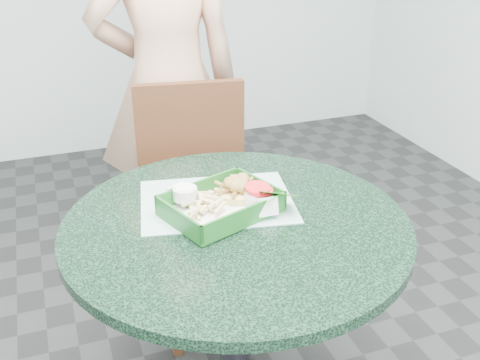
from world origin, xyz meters
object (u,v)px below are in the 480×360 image
object	(u,v)px
crab_sandwich	(244,196)
sauce_ramekin	(191,194)
cafe_table	(236,279)
dining_chair	(199,190)
food_basket	(221,214)
diner_person	(166,56)

from	to	relation	value
crab_sandwich	sauce_ramekin	bearing A→B (deg)	157.29
cafe_table	dining_chair	distance (m)	0.66
crab_sandwich	cafe_table	bearing A→B (deg)	-124.04
dining_chair	crab_sandwich	size ratio (longest dim) A/B	8.48
cafe_table	dining_chair	size ratio (longest dim) A/B	0.99
dining_chair	sauce_ramekin	world-z (taller)	dining_chair
food_basket	crab_sandwich	xyz separation A→B (m)	(0.07, 0.02, 0.03)
dining_chair	diner_person	world-z (taller)	diner_person
diner_person	food_basket	distance (m)	0.98
diner_person	dining_chair	bearing A→B (deg)	95.49
cafe_table	food_basket	bearing A→B (deg)	116.80
dining_chair	cafe_table	bearing A→B (deg)	-88.21
food_basket	sauce_ramekin	xyz separation A→B (m)	(-0.06, 0.08, 0.03)
dining_chair	sauce_ramekin	xyz separation A→B (m)	(-0.17, -0.52, 0.27)
dining_chair	crab_sandwich	bearing A→B (deg)	-84.31
crab_sandwich	dining_chair	bearing A→B (deg)	86.72
dining_chair	food_basket	world-z (taller)	dining_chair
crab_sandwich	food_basket	bearing A→B (deg)	-162.32
cafe_table	diner_person	distance (m)	1.08
dining_chair	crab_sandwich	world-z (taller)	dining_chair
cafe_table	crab_sandwich	distance (m)	0.24
cafe_table	diner_person	bearing A→B (deg)	86.50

